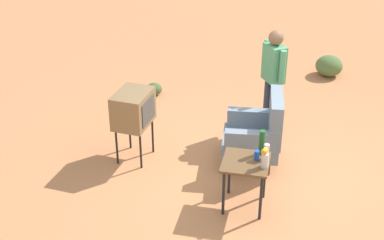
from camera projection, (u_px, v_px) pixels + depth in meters
The scene contains 11 objects.
ground_plane at pixel (257, 174), 7.32m from camera, with size 60.00×60.00×0.00m, color #C17A4C.
armchair at pixel (258, 133), 7.31m from camera, with size 0.85×0.85×1.06m.
side_table at pixel (245, 168), 6.44m from camera, with size 0.56×0.56×0.66m.
tv_on_stand at pixel (133, 109), 7.31m from camera, with size 0.64×0.50×1.03m.
person_standing at pixel (273, 76), 7.93m from camera, with size 0.49×0.38×1.64m.
bottle_wine_green at pixel (262, 142), 6.46m from camera, with size 0.07×0.07×0.32m, color #1E5623.
soda_can_blue at pixel (257, 155), 6.39m from camera, with size 0.07×0.07×0.12m, color blue.
bottle_short_clear at pixel (267, 152), 6.39m from camera, with size 0.06×0.06×0.20m, color silver.
flower_vase at pixel (265, 156), 6.21m from camera, with size 0.15×0.10×0.27m.
shrub_near at pixel (154, 89), 9.48m from camera, with size 0.28×0.28×0.22m, color #475B33.
shrub_far at pixel (329, 66), 10.18m from camera, with size 0.51×0.51×0.39m, color #516B38.
Camera 1 is at (6.13, 0.46, 4.13)m, focal length 49.99 mm.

